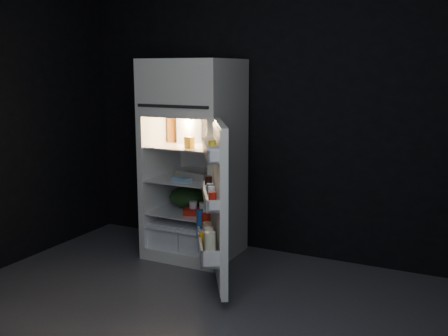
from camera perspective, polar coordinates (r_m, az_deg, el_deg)
The scene contains 17 objects.
floor at distance 3.62m, azimuth -3.87°, elevation -17.21°, with size 4.00×3.40×0.00m, color #4D4D52.
wall_back at distance 4.75m, azimuth 6.33°, elevation 6.52°, with size 4.00×0.00×2.70m, color black.
refrigerator at distance 4.74m, azimuth -3.16°, elevation 1.76°, with size 0.76×0.71×1.78m.
fridge_door at distance 3.93m, azimuth -0.86°, elevation -4.26°, with size 0.54×0.71×1.22m.
milk_jug at distance 4.79m, azimuth -3.84°, elevation 4.14°, with size 0.16×0.16×0.24m, color white.
mayo_jar at distance 4.70m, azimuth -1.16°, elevation 3.43°, with size 0.12×0.12×0.14m, color #1C4E9B.
jam_jar at distance 4.56m, azimuth -1.40°, elevation 3.14°, with size 0.09×0.09×0.13m, color black.
amber_bottle at distance 4.89m, azimuth -5.74°, elevation 4.13°, with size 0.08×0.08×0.22m, color #A95B1B.
small_carton at distance 4.48m, azimuth -3.79°, elevation 2.78°, with size 0.07×0.05×0.10m, color orange.
egg_carton at distance 4.65m, azimuth -3.18°, elevation -0.85°, with size 0.31×0.12×0.07m, color gray.
pie at distance 4.87m, azimuth -3.50°, elevation -0.51°, with size 0.32×0.32×0.04m, color tan.
flat_package at distance 4.58m, azimuth -4.62°, elevation -1.26°, with size 0.18×0.09×0.04m, color #7DA5C2.
wrapped_pkg at distance 4.73m, azimuth -0.08°, elevation -0.76°, with size 0.12×0.10×0.05m, color beige.
produce_bag at distance 4.87m, azimuth -3.96°, elevation -3.19°, with size 0.35×0.30×0.20m, color #193815.
yogurt_tray at distance 4.66m, azimuth -2.71°, elevation -4.75°, with size 0.27×0.15×0.05m, color #B3190F.
small_can_red at distance 4.89m, azimuth -1.28°, elevation -3.76°, with size 0.07×0.07×0.09m, color #B3190F.
small_can_silver at distance 4.79m, azimuth -0.07°, elevation -4.04°, with size 0.06×0.06×0.09m, color silver.
Camera 1 is at (1.62, -2.75, 1.70)m, focal length 42.00 mm.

